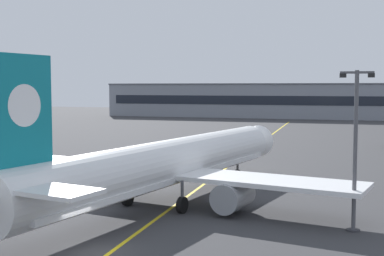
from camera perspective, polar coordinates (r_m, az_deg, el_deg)
ground_plane at (r=32.05m, az=-10.86°, el=-13.37°), size 400.00×400.00×0.00m
taxiway_centreline at (r=59.47m, az=2.98°, el=-4.97°), size 5.93×179.92×0.01m
airliner_foreground at (r=43.17m, az=-2.86°, el=-4.05°), size 32.32×41.22×11.65m
apron_lamp_post at (r=36.74m, az=17.47°, el=-2.02°), size 2.24×0.90×10.92m
safety_cone_by_nose_gear at (r=58.77m, az=3.12°, el=-4.83°), size 0.44×0.44×0.55m
safety_cone_by_port_wing at (r=54.39m, az=-19.23°, el=-5.84°), size 0.44×0.44×0.55m
terminal_building at (r=166.63m, az=11.93°, el=2.94°), size 127.53×12.40×10.95m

